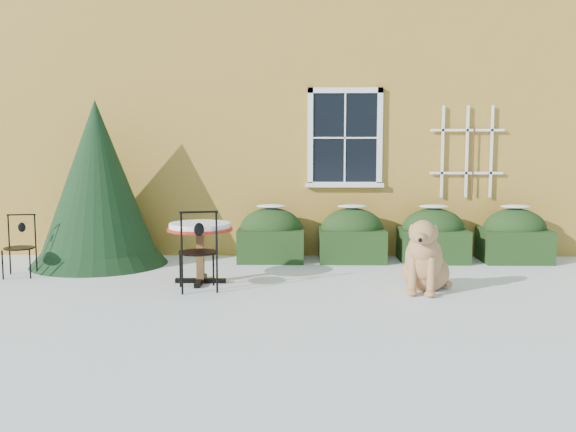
{
  "coord_description": "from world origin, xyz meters",
  "views": [
    {
      "loc": [
        0.16,
        -7.66,
        1.88
      ],
      "look_at": [
        0.0,
        1.0,
        0.9
      ],
      "focal_mm": 40.0,
      "sensor_mm": 36.0,
      "label": 1
    }
  ],
  "objects_px": {
    "evergreen_shrub": "(98,199)",
    "dog": "(424,262)",
    "bistro_table": "(200,233)",
    "patio_chair_near": "(198,250)",
    "patio_chair_far": "(20,246)"
  },
  "relations": [
    {
      "from": "bistro_table",
      "to": "patio_chair_near",
      "type": "bearing_deg",
      "value": -84.12
    },
    {
      "from": "bistro_table",
      "to": "patio_chair_near",
      "type": "distance_m",
      "value": 0.49
    },
    {
      "from": "evergreen_shrub",
      "to": "patio_chair_far",
      "type": "xyz_separation_m",
      "value": [
        -0.85,
        -0.92,
        -0.59
      ]
    },
    {
      "from": "evergreen_shrub",
      "to": "dog",
      "type": "height_order",
      "value": "evergreen_shrub"
    },
    {
      "from": "evergreen_shrub",
      "to": "patio_chair_far",
      "type": "bearing_deg",
      "value": -132.71
    },
    {
      "from": "evergreen_shrub",
      "to": "patio_chair_near",
      "type": "height_order",
      "value": "evergreen_shrub"
    },
    {
      "from": "evergreen_shrub",
      "to": "patio_chair_far",
      "type": "height_order",
      "value": "evergreen_shrub"
    },
    {
      "from": "evergreen_shrub",
      "to": "patio_chair_near",
      "type": "xyz_separation_m",
      "value": [
        1.84,
        -1.79,
        -0.5
      ]
    },
    {
      "from": "patio_chair_near",
      "to": "patio_chair_far",
      "type": "xyz_separation_m",
      "value": [
        -2.68,
        0.88,
        -0.09
      ]
    },
    {
      "from": "bistro_table",
      "to": "patio_chair_far",
      "type": "height_order",
      "value": "patio_chair_far"
    },
    {
      "from": "bistro_table",
      "to": "dog",
      "type": "xyz_separation_m",
      "value": [
        2.93,
        -0.48,
        -0.29
      ]
    },
    {
      "from": "evergreen_shrub",
      "to": "bistro_table",
      "type": "height_order",
      "value": "evergreen_shrub"
    },
    {
      "from": "bistro_table",
      "to": "patio_chair_far",
      "type": "xyz_separation_m",
      "value": [
        -2.64,
        0.41,
        -0.25
      ]
    },
    {
      "from": "patio_chair_near",
      "to": "dog",
      "type": "bearing_deg",
      "value": 166.19
    },
    {
      "from": "patio_chair_far",
      "to": "bistro_table",
      "type": "bearing_deg",
      "value": -17.99
    }
  ]
}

